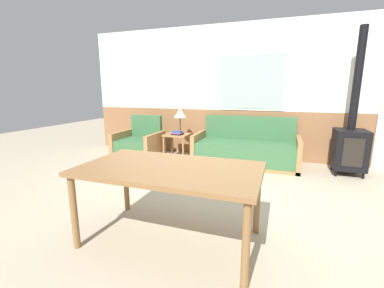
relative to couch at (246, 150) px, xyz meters
name	(u,v)px	position (x,y,z in m)	size (l,w,h in m)	color
ground_plane	(218,211)	(-0.02, -2.11, -0.27)	(16.00, 16.00, 0.00)	#B2A58C
wall_back	(250,92)	(-0.02, 0.51, 1.09)	(7.20, 0.09, 2.70)	#8E603D
couch	(246,150)	(0.00, 0.00, 0.00)	(1.95, 0.85, 0.89)	#9E7042
armchair	(139,147)	(-2.11, -0.37, 0.00)	(0.85, 0.80, 0.88)	#9E7042
side_table	(177,139)	(-1.39, -0.07, 0.16)	(0.48, 0.48, 0.52)	#9E7042
table_lamp	(180,114)	(-1.36, 0.01, 0.66)	(0.25, 0.25, 0.52)	#262628
book_stack	(177,133)	(-1.36, -0.15, 0.29)	(0.23, 0.18, 0.07)	black
dining_table	(170,174)	(-0.31, -2.83, 0.39)	(1.63, 0.93, 0.72)	olive
wood_stove	(350,140)	(1.72, -0.02, 0.31)	(0.49, 0.52, 2.39)	black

